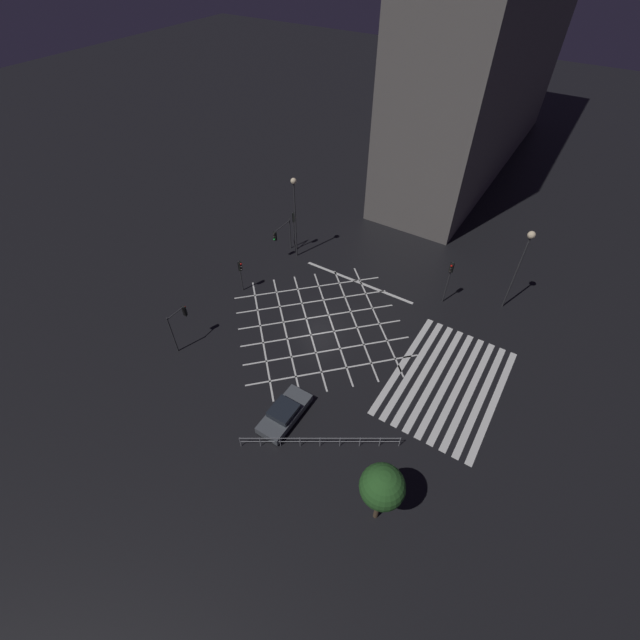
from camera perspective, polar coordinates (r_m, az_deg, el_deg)
ground_plane at (r=37.14m, az=-0.00°, el=-0.64°), size 200.00×200.00×0.00m
road_markings at (r=35.20m, az=10.76°, el=-5.04°), size 17.19×23.96×0.01m
office_building at (r=62.63m, az=22.03°, el=30.59°), size 41.04×10.06×27.62m
traffic_light_ne_cross at (r=43.93m, az=-3.47°, el=12.66°), size 0.36×0.39×4.40m
traffic_light_se_main at (r=38.82m, az=16.87°, el=5.77°), size 0.39×0.36×4.47m
traffic_light_median_north at (r=39.60m, az=-10.53°, el=6.55°), size 0.36×0.39×3.36m
traffic_light_nw_main at (r=35.47m, az=-18.24°, el=0.01°), size 1.95×0.36×3.76m
traffic_light_ne_main at (r=43.52m, az=-5.21°, el=11.35°), size 2.79×0.36×3.49m
street_lamp_east at (r=41.49m, az=-3.43°, el=15.49°), size 0.55×0.55×8.51m
street_lamp_west at (r=38.65m, az=25.68°, el=8.36°), size 0.62×0.62×7.95m
street_tree_near at (r=24.81m, az=8.30°, el=-21.17°), size 2.53×2.53×5.31m
waiting_car at (r=30.95m, az=-4.75°, el=-12.24°), size 4.44×1.88×1.23m
pedestrian_railing at (r=29.62m, az=0.00°, el=-15.82°), size 5.78×9.08×1.05m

